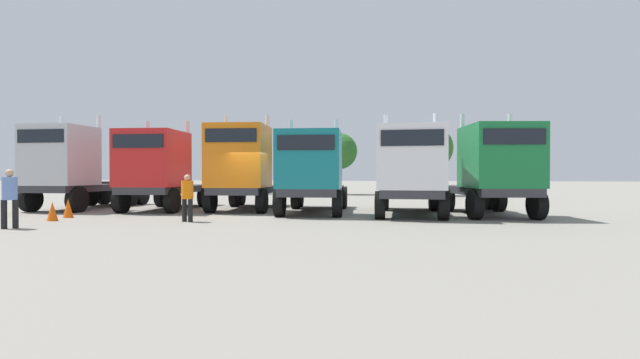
{
  "coord_description": "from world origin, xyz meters",
  "views": [
    {
      "loc": [
        5.81,
        -16.88,
        1.6
      ],
      "look_at": [
        1.97,
        2.26,
        1.39
      ],
      "focal_mm": 24.97,
      "sensor_mm": 36.0,
      "label": 1
    }
  ],
  "objects_px": {
    "semi_truck_green": "(494,169)",
    "traffic_cone_mid": "(52,211)",
    "visitor_in_hivis": "(187,195)",
    "visitor_with_camera": "(10,194)",
    "semi_truck_silver": "(72,168)",
    "semi_truck_teal": "(312,172)",
    "traffic_cone_near": "(68,208)",
    "semi_truck_white": "(411,171)",
    "semi_truck_orange": "(243,167)",
    "semi_truck_red": "(159,169)"
  },
  "relations": [
    {
      "from": "semi_truck_teal",
      "to": "semi_truck_orange",
      "type": "bearing_deg",
      "value": -110.74
    },
    {
      "from": "semi_truck_white",
      "to": "traffic_cone_near",
      "type": "relative_size",
      "value": 9.05
    },
    {
      "from": "semi_truck_red",
      "to": "semi_truck_orange",
      "type": "height_order",
      "value": "semi_truck_orange"
    },
    {
      "from": "semi_truck_silver",
      "to": "traffic_cone_mid",
      "type": "height_order",
      "value": "semi_truck_silver"
    },
    {
      "from": "visitor_in_hivis",
      "to": "visitor_with_camera",
      "type": "distance_m",
      "value": 5.06
    },
    {
      "from": "semi_truck_silver",
      "to": "semi_truck_orange",
      "type": "relative_size",
      "value": 1.02
    },
    {
      "from": "semi_truck_orange",
      "to": "semi_truck_teal",
      "type": "bearing_deg",
      "value": 68.61
    },
    {
      "from": "semi_truck_orange",
      "to": "traffic_cone_near",
      "type": "height_order",
      "value": "semi_truck_orange"
    },
    {
      "from": "semi_truck_green",
      "to": "traffic_cone_mid",
      "type": "bearing_deg",
      "value": -83.66
    },
    {
      "from": "semi_truck_green",
      "to": "traffic_cone_near",
      "type": "height_order",
      "value": "semi_truck_green"
    },
    {
      "from": "semi_truck_silver",
      "to": "semi_truck_red",
      "type": "bearing_deg",
      "value": 91.99
    },
    {
      "from": "semi_truck_silver",
      "to": "semi_truck_teal",
      "type": "bearing_deg",
      "value": 87.6
    },
    {
      "from": "semi_truck_silver",
      "to": "semi_truck_red",
      "type": "height_order",
      "value": "semi_truck_silver"
    },
    {
      "from": "semi_truck_white",
      "to": "visitor_with_camera",
      "type": "relative_size",
      "value": 3.64
    },
    {
      "from": "semi_truck_silver",
      "to": "semi_truck_white",
      "type": "height_order",
      "value": "semi_truck_silver"
    },
    {
      "from": "semi_truck_orange",
      "to": "semi_truck_white",
      "type": "height_order",
      "value": "semi_truck_orange"
    },
    {
      "from": "semi_truck_white",
      "to": "visitor_in_hivis",
      "type": "distance_m",
      "value": 8.22
    },
    {
      "from": "semi_truck_teal",
      "to": "traffic_cone_near",
      "type": "xyz_separation_m",
      "value": [
        -8.6,
        -3.23,
        -1.35
      ]
    },
    {
      "from": "semi_truck_teal",
      "to": "semi_truck_white",
      "type": "distance_m",
      "value": 3.93
    },
    {
      "from": "semi_truck_teal",
      "to": "semi_truck_green",
      "type": "xyz_separation_m",
      "value": [
        7.02,
        0.29,
        0.12
      ]
    },
    {
      "from": "semi_truck_red",
      "to": "semi_truck_orange",
      "type": "distance_m",
      "value": 3.69
    },
    {
      "from": "semi_truck_silver",
      "to": "traffic_cone_near",
      "type": "relative_size",
      "value": 9.07
    },
    {
      "from": "semi_truck_silver",
      "to": "semi_truck_white",
      "type": "xyz_separation_m",
      "value": [
        14.99,
        -0.19,
        -0.17
      ]
    },
    {
      "from": "semi_truck_white",
      "to": "visitor_with_camera",
      "type": "distance_m",
      "value": 13.22
    },
    {
      "from": "traffic_cone_near",
      "to": "visitor_in_hivis",
      "type": "bearing_deg",
      "value": -5.67
    },
    {
      "from": "semi_truck_red",
      "to": "traffic_cone_mid",
      "type": "bearing_deg",
      "value": -21.78
    },
    {
      "from": "semi_truck_teal",
      "to": "visitor_in_hivis",
      "type": "xyz_separation_m",
      "value": [
        -3.51,
        -3.74,
        -0.78
      ]
    },
    {
      "from": "semi_truck_teal",
      "to": "semi_truck_white",
      "type": "bearing_deg",
      "value": 79.74
    },
    {
      "from": "semi_truck_red",
      "to": "visitor_with_camera",
      "type": "height_order",
      "value": "semi_truck_red"
    },
    {
      "from": "visitor_in_hivis",
      "to": "semi_truck_white",
      "type": "bearing_deg",
      "value": -46.46
    },
    {
      "from": "visitor_in_hivis",
      "to": "traffic_cone_mid",
      "type": "xyz_separation_m",
      "value": [
        -4.73,
        -0.63,
        -0.59
      ]
    },
    {
      "from": "visitor_in_hivis",
      "to": "visitor_with_camera",
      "type": "bearing_deg",
      "value": 142.15
    },
    {
      "from": "semi_truck_teal",
      "to": "visitor_in_hivis",
      "type": "height_order",
      "value": "semi_truck_teal"
    },
    {
      "from": "semi_truck_orange",
      "to": "visitor_with_camera",
      "type": "distance_m",
      "value": 8.67
    },
    {
      "from": "semi_truck_green",
      "to": "visitor_in_hivis",
      "type": "height_order",
      "value": "semi_truck_green"
    },
    {
      "from": "traffic_cone_near",
      "to": "traffic_cone_mid",
      "type": "xyz_separation_m",
      "value": [
        0.36,
        -1.14,
        -0.02
      ]
    },
    {
      "from": "semi_truck_green",
      "to": "traffic_cone_mid",
      "type": "distance_m",
      "value": 16.03
    },
    {
      "from": "semi_truck_white",
      "to": "semi_truck_orange",
      "type": "bearing_deg",
      "value": -100.47
    },
    {
      "from": "semi_truck_teal",
      "to": "semi_truck_white",
      "type": "xyz_separation_m",
      "value": [
        3.92,
        -0.31,
        0.03
      ]
    },
    {
      "from": "semi_truck_teal",
      "to": "semi_truck_green",
      "type": "height_order",
      "value": "semi_truck_green"
    },
    {
      "from": "visitor_in_hivis",
      "to": "traffic_cone_mid",
      "type": "height_order",
      "value": "visitor_in_hivis"
    },
    {
      "from": "semi_truck_silver",
      "to": "semi_truck_green",
      "type": "xyz_separation_m",
      "value": [
        18.1,
        0.41,
        -0.09
      ]
    },
    {
      "from": "semi_truck_red",
      "to": "visitor_with_camera",
      "type": "xyz_separation_m",
      "value": [
        -0.77,
        -6.77,
        -0.82
      ]
    },
    {
      "from": "semi_truck_silver",
      "to": "traffic_cone_mid",
      "type": "xyz_separation_m",
      "value": [
        2.83,
        -4.25,
        -1.58
      ]
    },
    {
      "from": "semi_truck_white",
      "to": "semi_truck_green",
      "type": "relative_size",
      "value": 1.04
    },
    {
      "from": "semi_truck_white",
      "to": "semi_truck_green",
      "type": "xyz_separation_m",
      "value": [
        3.11,
        0.6,
        0.09
      ]
    },
    {
      "from": "visitor_with_camera",
      "to": "semi_truck_orange",
      "type": "bearing_deg",
      "value": 110.46
    },
    {
      "from": "semi_truck_red",
      "to": "semi_truck_green",
      "type": "xyz_separation_m",
      "value": [
        13.98,
        0.05,
        -0.02
      ]
    },
    {
      "from": "semi_truck_silver",
      "to": "traffic_cone_mid",
      "type": "distance_m",
      "value": 5.35
    },
    {
      "from": "visitor_in_hivis",
      "to": "visitor_with_camera",
      "type": "relative_size",
      "value": 0.91
    }
  ]
}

